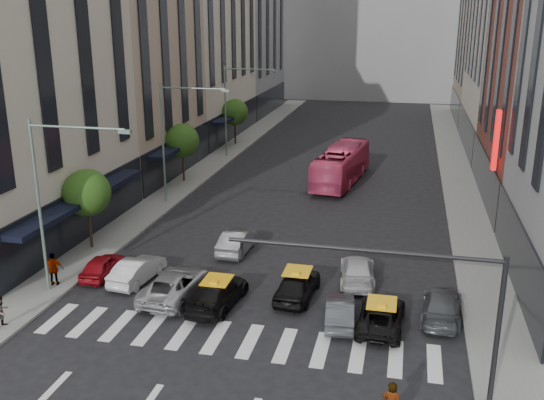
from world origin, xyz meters
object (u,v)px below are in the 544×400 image
Objects in this scene: streetlamp_mid at (174,128)px; taxi_left at (217,293)px; streetlamp_far at (235,99)px; pedestrian_far at (54,269)px; taxi_center at (297,285)px; car_white_front at (137,270)px; bus at (341,165)px; pedestrian_near at (2,311)px; streetlamp_near at (54,185)px; car_red at (102,266)px.

taxi_left is (8.18, -15.55, -5.21)m from streetlamp_mid.
pedestrian_far is at bearing -91.69° from streetlamp_far.
taxi_center is at bearing 170.01° from pedestrian_far.
car_white_front is 0.36× the size of bus.
streetlamp_mid is 15.20m from bus.
streetlamp_far is at bearing 90.00° from streetlamp_mid.
pedestrian_near reaches higher than taxi_center.
streetlamp_near is at bearing 131.09° from pedestrian_far.
bus is 6.22× the size of pedestrian_far.
pedestrian_far is at bearing 69.98° from bus.
car_red is 2.36× the size of pedestrian_near.
car_red is 0.84× the size of taxi_center.
bus is at bearing -134.49° from pedestrian_far.
car_white_front is at bearing 171.11° from car_red.
streetlamp_mid is (0.00, 16.00, 0.00)m from streetlamp_near.
pedestrian_near is at bearing -92.23° from streetlamp_mid.
pedestrian_near is at bearing 74.52° from pedestrian_far.
car_white_front is at bearing -19.56° from pedestrian_near.
pedestrian_far is (-0.93, 0.57, -4.85)m from streetlamp_near.
streetlamp_far is at bearing -91.70° from car_red.
taxi_left is at bearing 167.09° from car_white_front.
bus is at bearing -104.08° from car_white_front.
bus reaches higher than pedestrian_near.
streetlamp_far is at bearing 10.63° from pedestrian_near.
pedestrian_far reaches higher than car_white_front.
streetlamp_mid is 5.85× the size of pedestrian_near.
car_white_front is 2.24× the size of pedestrian_far.
streetlamp_near is 5.90m from car_red.
pedestrian_near reaches higher than car_red.
streetlamp_near reaches higher than pedestrian_far.
taxi_left is at bearing 3.18° from streetlamp_near.
car_white_front is 5.45m from taxi_left.
pedestrian_far is (-12.45, -24.34, -0.51)m from bus.
taxi_center is at bearing -148.90° from taxi_left.
car_white_front is at bearing -174.34° from pedestrian_far.
streetlamp_far reaches higher than car_red.
bus reaches higher than pedestrian_far.
taxi_center is 14.13m from pedestrian_near.
streetlamp_far reaches higher than car_white_front.
pedestrian_far reaches higher than taxi_left.
car_red is 0.32× the size of bus.
bus is (-0.38, 22.67, 0.84)m from taxi_center.
streetlamp_far is 2.21× the size of car_white_front.
car_white_front is (2.20, -0.21, 0.05)m from car_red.
streetlamp_near is 16.00m from streetlamp_mid.
pedestrian_near is at bearing 65.02° from car_white_front.
pedestrian_near is (-1.62, -6.47, 0.30)m from car_red.
bus is 7.33× the size of pedestrian_near.
taxi_center is at bearing 10.64° from streetlamp_near.
car_red is (0.84, 2.47, -5.29)m from streetlamp_near.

